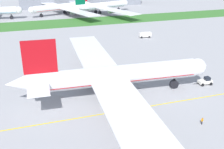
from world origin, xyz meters
TOP-DOWN VIEW (x-y plane):
  - ground_plane at (0.00, 0.00)m, footprint 600.00×600.00m
  - apron_taxi_line at (0.00, -3.40)m, footprint 280.00×0.36m
  - grass_median_strip at (0.00, 103.54)m, footprint 320.00×24.00m
  - airliner_foreground at (1.99, 5.33)m, footprint 54.51×87.34m
  - pushback_tug at (30.21, 3.65)m, footprint 5.85×2.65m
  - ground_crew_wingwalker_port at (16.32, -14.61)m, footprint 0.57×0.40m
  - service_truck_baggage_loader at (35.86, 58.83)m, footprint 5.89×3.05m
  - parked_airliner_far_centre at (8.25, 131.25)m, footprint 45.45×73.89m
  - parked_airliner_far_right at (33.56, 127.77)m, footprint 45.86×74.71m

SIDE VIEW (x-z plane):
  - ground_plane at x=0.00m, z-range 0.00..0.00m
  - apron_taxi_line at x=0.00m, z-range 0.00..0.01m
  - grass_median_strip at x=0.00m, z-range 0.00..0.10m
  - pushback_tug at x=30.21m, z-range -0.10..2.16m
  - ground_crew_wingwalker_port at x=16.32m, z-range 0.18..1.90m
  - service_truck_baggage_loader at x=35.86m, z-range 0.16..2.63m
  - parked_airliner_far_centre at x=8.25m, z-range -2.36..12.34m
  - parked_airliner_far_right at x=33.56m, z-range -2.38..12.43m
  - airliner_foreground at x=1.99m, z-range -2.68..14.03m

